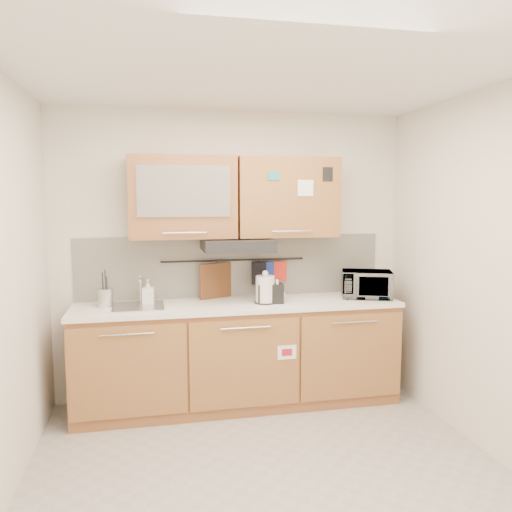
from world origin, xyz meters
name	(u,v)px	position (x,y,z in m)	size (l,w,h in m)	color
floor	(270,477)	(0.00, 0.00, 0.00)	(3.20, 3.20, 0.00)	#9E9993
ceiling	(272,68)	(0.00, 0.00, 2.60)	(3.20, 3.20, 0.00)	white
wall_back	(233,255)	(0.00, 1.50, 1.30)	(3.20, 3.20, 0.00)	silver
wall_right	(495,274)	(1.60, 0.00, 1.30)	(3.00, 3.00, 0.00)	silver
base_cabinet	(239,360)	(0.00, 1.19, 0.41)	(2.80, 0.64, 0.88)	#9E6038
countertop	(239,305)	(0.00, 1.19, 0.90)	(2.82, 0.62, 0.04)	white
backsplash	(233,266)	(0.00, 1.49, 1.20)	(2.80, 0.02, 0.56)	silver
upper_cabinets	(235,197)	(0.00, 1.32, 1.83)	(1.82, 0.37, 0.70)	#9E6038
range_hood	(237,245)	(0.00, 1.25, 1.42)	(0.60, 0.46, 0.10)	black
sink	(139,306)	(-0.85, 1.21, 0.92)	(0.42, 0.40, 0.26)	silver
utensil_rail	(234,260)	(0.00, 1.45, 1.26)	(0.02, 0.02, 1.30)	black
utensil_crock	(106,297)	(-1.12, 1.26, 1.00)	(0.13, 0.13, 0.31)	silver
kettle	(265,290)	(0.22, 1.12, 1.03)	(0.21, 0.20, 0.29)	silver
toaster	(270,293)	(0.27, 1.13, 1.01)	(0.23, 0.16, 0.17)	black
microwave	(367,284)	(1.18, 1.17, 1.04)	(0.44, 0.30, 0.24)	#999999
soap_bottle	(148,292)	(-0.77, 1.29, 1.03)	(0.10, 0.10, 0.21)	#999999
cutting_board	(217,286)	(-0.16, 1.44, 1.03)	(0.35, 0.03, 0.43)	brown
oven_mitt	(267,272)	(0.31, 1.44, 1.14)	(0.12, 0.03, 0.20)	navy
dark_pouch	(259,273)	(0.23, 1.44, 1.13)	(0.13, 0.04, 0.21)	black
pot_holder	(279,271)	(0.42, 1.44, 1.15)	(0.14, 0.02, 0.18)	red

